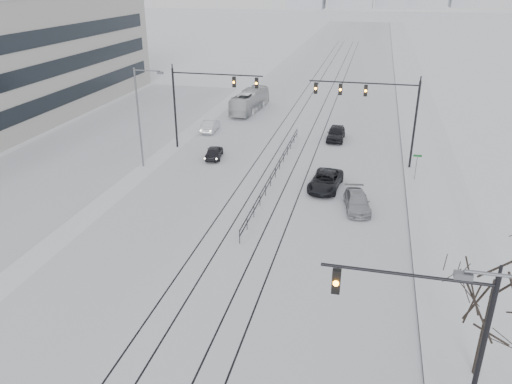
# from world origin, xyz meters

# --- Properties ---
(road) EXTENTS (22.00, 260.00, 0.02)m
(road) POSITION_xyz_m (0.00, 60.00, 0.01)
(road) COLOR silver
(road) RESTS_ON ground
(sidewalk_east) EXTENTS (5.00, 260.00, 0.16)m
(sidewalk_east) POSITION_xyz_m (13.50, 60.00, 0.08)
(sidewalk_east) COLOR silver
(sidewalk_east) RESTS_ON ground
(curb) EXTENTS (0.10, 260.00, 0.12)m
(curb) POSITION_xyz_m (11.05, 60.00, 0.06)
(curb) COLOR gray
(curb) RESTS_ON ground
(parking_strip) EXTENTS (14.00, 60.00, 0.03)m
(parking_strip) POSITION_xyz_m (-20.00, 35.00, 0.01)
(parking_strip) COLOR silver
(parking_strip) RESTS_ON ground
(tram_rails) EXTENTS (5.30, 180.00, 0.01)m
(tram_rails) POSITION_xyz_m (-0.00, 40.00, 0.02)
(tram_rails) COLOR black
(tram_rails) RESTS_ON ground
(traffic_mast_near) EXTENTS (6.10, 0.37, 7.00)m
(traffic_mast_near) POSITION_xyz_m (10.79, 6.00, 4.56)
(traffic_mast_near) COLOR black
(traffic_mast_near) RESTS_ON ground
(traffic_mast_ne) EXTENTS (9.60, 0.37, 8.00)m
(traffic_mast_ne) POSITION_xyz_m (8.15, 34.99, 5.76)
(traffic_mast_ne) COLOR black
(traffic_mast_ne) RESTS_ON ground
(traffic_mast_nw) EXTENTS (9.10, 0.37, 8.00)m
(traffic_mast_nw) POSITION_xyz_m (-8.52, 36.00, 5.57)
(traffic_mast_nw) COLOR black
(traffic_mast_nw) RESTS_ON ground
(street_light_west) EXTENTS (2.73, 0.25, 9.00)m
(street_light_west) POSITION_xyz_m (-12.20, 30.00, 5.21)
(street_light_west) COLOR #595B60
(street_light_west) RESTS_ON ground
(bare_tree) EXTENTS (4.40, 4.40, 6.10)m
(bare_tree) POSITION_xyz_m (13.20, 9.00, 4.49)
(bare_tree) COLOR black
(bare_tree) RESTS_ON ground
(median_fence) EXTENTS (0.06, 24.00, 1.00)m
(median_fence) POSITION_xyz_m (0.00, 30.00, 0.53)
(median_fence) COLOR black
(median_fence) RESTS_ON ground
(street_sign) EXTENTS (0.70, 0.06, 2.40)m
(street_sign) POSITION_xyz_m (11.80, 32.00, 1.61)
(street_sign) COLOR #595B60
(street_sign) RESTS_ON ground
(sedan_sb_inner) EXTENTS (2.00, 3.78, 1.23)m
(sedan_sb_inner) POSITION_xyz_m (-6.75, 33.57, 0.61)
(sedan_sb_inner) COLOR black
(sedan_sb_inner) RESTS_ON ground
(sedan_sb_outer) EXTENTS (1.67, 4.08, 1.31)m
(sedan_sb_outer) POSITION_xyz_m (-9.90, 42.01, 0.66)
(sedan_sb_outer) COLOR silver
(sedan_sb_outer) RESTS_ON ground
(sedan_nb_front) EXTENTS (2.80, 5.20, 1.39)m
(sedan_nb_front) POSITION_xyz_m (4.50, 28.54, 0.69)
(sedan_nb_front) COLOR black
(sedan_nb_front) RESTS_ON ground
(sedan_nb_right) EXTENTS (2.48, 4.54, 1.25)m
(sedan_nb_right) POSITION_xyz_m (7.24, 25.10, 0.62)
(sedan_nb_right) COLOR #9B9CA2
(sedan_nb_right) RESTS_ON ground
(sedan_nb_far) EXTENTS (1.80, 4.42, 1.50)m
(sedan_nb_far) POSITION_xyz_m (4.18, 42.08, 0.75)
(sedan_nb_far) COLOR black
(sedan_nb_far) RESTS_ON ground
(box_truck) EXTENTS (3.09, 9.75, 2.67)m
(box_truck) POSITION_xyz_m (-7.73, 51.81, 1.34)
(box_truck) COLOR #BBBDBF
(box_truck) RESTS_ON ground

